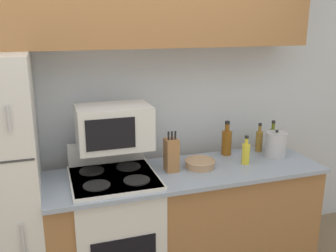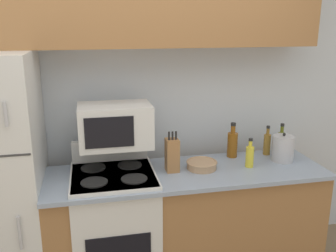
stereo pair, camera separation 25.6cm
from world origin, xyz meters
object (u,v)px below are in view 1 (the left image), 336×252
(bowl, at_px, (200,163))
(stove, at_px, (116,233))
(bottle_whiskey, at_px, (227,142))
(bottle_cooking_spray, at_px, (246,153))
(bottle_olive_oil, at_px, (272,139))
(kettle, at_px, (276,145))
(knife_block, at_px, (171,155))
(bottle_vinegar, at_px, (259,140))
(microwave, at_px, (114,127))

(bowl, bearing_deg, stove, -178.56)
(bottle_whiskey, bearing_deg, bottle_cooking_spray, -78.81)
(stove, xyz_separation_m, bottle_cooking_spray, (1.00, -0.02, 0.50))
(bottle_olive_oil, bearing_deg, kettle, -112.51)
(knife_block, height_order, kettle, knife_block)
(bottle_olive_oil, bearing_deg, bottle_vinegar, 166.14)
(bowl, bearing_deg, bottle_olive_oil, 12.39)
(knife_block, height_order, bowl, knife_block)
(stove, height_order, bottle_olive_oil, bottle_olive_oil)
(microwave, distance_m, bowl, 0.69)
(bottle_vinegar, xyz_separation_m, kettle, (0.05, -0.16, 0.01))
(bottle_olive_oil, relative_size, bottle_cooking_spray, 1.18)
(stove, distance_m, bottle_vinegar, 1.37)
(bottle_vinegar, bearing_deg, kettle, -72.24)
(bowl, bearing_deg, bottle_vinegar, 16.84)
(bottle_vinegar, bearing_deg, microwave, -175.96)
(knife_block, relative_size, bottle_vinegar, 1.25)
(microwave, bearing_deg, bottle_olive_oil, 2.56)
(bottle_cooking_spray, bearing_deg, microwave, 172.08)
(knife_block, height_order, bottle_cooking_spray, knife_block)
(microwave, bearing_deg, bottle_vinegar, 4.04)
(bowl, distance_m, bottle_vinegar, 0.64)
(microwave, distance_m, bottle_whiskey, 0.96)
(bowl, distance_m, bottle_whiskey, 0.37)
(stove, distance_m, kettle, 1.40)
(bottle_cooking_spray, relative_size, bottle_vinegar, 0.92)
(bottle_cooking_spray, xyz_separation_m, bottle_vinegar, (0.25, 0.22, 0.01))
(knife_block, xyz_separation_m, bottle_vinegar, (0.83, 0.18, -0.03))
(microwave, relative_size, kettle, 2.23)
(bottle_whiskey, relative_size, bottle_vinegar, 1.17)
(stove, xyz_separation_m, bottle_vinegar, (1.25, 0.20, 0.51))
(bottle_whiskey, bearing_deg, kettle, -26.39)
(microwave, height_order, kettle, microwave)
(kettle, bearing_deg, bottle_cooking_spray, -168.86)
(knife_block, xyz_separation_m, bottle_olive_oil, (0.93, 0.15, -0.02))
(knife_block, distance_m, bowl, 0.24)
(bottle_whiskey, xyz_separation_m, kettle, (0.35, -0.17, -0.01))
(bottle_whiskey, relative_size, bottle_cooking_spray, 1.27)
(kettle, bearing_deg, microwave, 176.58)
(knife_block, bearing_deg, bottle_whiskey, 19.20)
(bottle_cooking_spray, bearing_deg, bottle_whiskey, 101.19)
(bowl, height_order, kettle, kettle)
(stove, bearing_deg, bowl, 1.44)
(knife_block, bearing_deg, bottle_vinegar, 12.00)
(knife_block, relative_size, bottle_whiskey, 1.07)
(stove, bearing_deg, knife_block, 3.19)
(bottle_olive_oil, bearing_deg, stove, -172.76)
(bottle_vinegar, bearing_deg, stove, -170.95)
(bowl, height_order, bottle_vinegar, bottle_vinegar)
(knife_block, distance_m, kettle, 0.88)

